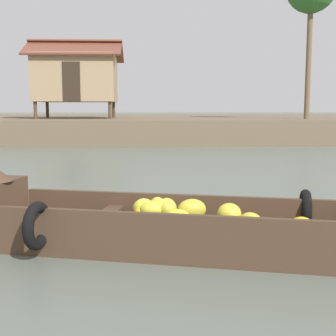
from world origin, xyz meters
The scene contains 4 objects.
ground_plane centered at (0.00, 10.00, 0.00)m, with size 300.00×300.00×0.00m, color #596056.
riverbank_strip centered at (0.00, 28.86, 0.54)m, with size 160.00×20.00×1.09m, color brown.
banana_boat centered at (1.31, 5.12, 0.31)m, with size 5.27×2.21×0.92m.
stilt_house_mid_left centered at (-2.40, 23.24, 3.09)m, with size 4.55×3.57×3.79m.
Camera 1 is at (0.92, 0.01, 1.60)m, focal length 49.42 mm.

